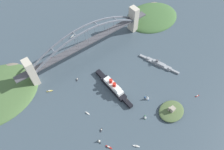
# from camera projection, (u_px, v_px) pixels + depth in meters

# --- Properties ---
(ground_plane) EXTENTS (1400.00, 1400.00, 0.00)m
(ground_plane) POSITION_uv_depth(u_px,v_px,m) (89.00, 53.00, 445.21)
(ground_plane) COLOR #3D4C56
(harbor_arch_bridge) EXTENTS (303.02, 20.05, 69.62)m
(harbor_arch_bridge) POSITION_uv_depth(u_px,v_px,m) (87.00, 42.00, 419.91)
(harbor_arch_bridge) COLOR beige
(harbor_arch_bridge) RESTS_ON ground
(headland_west_shore) EXTENTS (133.50, 105.43, 22.49)m
(headland_west_shore) POSITION_uv_depth(u_px,v_px,m) (152.00, 17.00, 515.60)
(headland_west_shore) COLOR #3D6033
(headland_west_shore) RESTS_ON ground
(ocean_liner) EXTENTS (14.75, 100.16, 20.93)m
(ocean_liner) POSITION_uv_depth(u_px,v_px,m) (113.00, 87.00, 387.03)
(ocean_liner) COLOR black
(ocean_liner) RESTS_ON ground
(naval_cruiser) EXTENTS (32.81, 83.44, 15.96)m
(naval_cruiser) POSITION_uv_depth(u_px,v_px,m) (159.00, 64.00, 424.70)
(naval_cruiser) COLOR gray
(naval_cruiser) RESTS_ON ground
(fort_island_mid_harbor) EXTENTS (46.98, 38.41, 15.51)m
(fort_island_mid_harbor) POSITION_uv_depth(u_px,v_px,m) (171.00, 111.00, 361.39)
(fort_island_mid_harbor) COLOR #4C6038
(fort_island_mid_harbor) RESTS_ON ground
(seaplane_taxiing_near_bridge) EXTENTS (11.46, 8.16, 4.95)m
(seaplane_taxiing_near_bridge) POSITION_uv_depth(u_px,v_px,m) (73.00, 37.00, 471.23)
(seaplane_taxiing_near_bridge) COLOR #B7B7B2
(seaplane_taxiing_near_bridge) RESTS_ON ground
(seaplane_second_in_formation) EXTENTS (7.17, 10.05, 4.52)m
(seaplane_second_in_formation) POSITION_uv_depth(u_px,v_px,m) (51.00, 58.00, 434.17)
(seaplane_second_in_formation) COLOR #B7B7B2
(seaplane_second_in_formation) RESTS_ON ground
(small_boat_0) EXTENTS (6.50, 4.79, 2.13)m
(small_boat_0) POSITION_uv_depth(u_px,v_px,m) (101.00, 130.00, 344.26)
(small_boat_0) COLOR black
(small_boat_0) RESTS_ON ground
(small_boat_1) EXTENTS (10.49, 6.12, 2.46)m
(small_boat_1) POSITION_uv_depth(u_px,v_px,m) (50.00, 91.00, 388.34)
(small_boat_1) COLOR gold
(small_boat_1) RESTS_ON ground
(small_boat_2) EXTENTS (4.36, 7.44, 7.33)m
(small_boat_2) POSITION_uv_depth(u_px,v_px,m) (99.00, 141.00, 331.04)
(small_boat_2) COLOR black
(small_boat_2) RESTS_ON ground
(small_boat_3) EXTENTS (6.09, 9.96, 11.63)m
(small_boat_3) POSITION_uv_depth(u_px,v_px,m) (147.00, 97.00, 375.08)
(small_boat_3) COLOR #234C8C
(small_boat_3) RESTS_ON ground
(small_boat_4) EXTENTS (3.68, 8.69, 1.97)m
(small_boat_4) POSITION_uv_depth(u_px,v_px,m) (87.00, 113.00, 362.08)
(small_boat_4) COLOR silver
(small_boat_4) RESTS_ON ground
(small_boat_5) EXTENTS (6.27, 10.57, 2.38)m
(small_boat_5) POSITION_uv_depth(u_px,v_px,m) (109.00, 147.00, 327.84)
(small_boat_5) COLOR #B2231E
(small_boat_5) RESTS_ON ground
(small_boat_6) EXTENTS (8.27, 2.41, 2.33)m
(small_boat_6) POSITION_uv_depth(u_px,v_px,m) (197.00, 96.00, 382.19)
(small_boat_6) COLOR #B2231E
(small_boat_6) RESTS_ON ground
(small_boat_7) EXTENTS (7.90, 9.16, 2.21)m
(small_boat_7) POSITION_uv_depth(u_px,v_px,m) (136.00, 146.00, 328.75)
(small_boat_7) COLOR silver
(small_boat_7) RESTS_ON ground
(small_boat_9) EXTENTS (7.10, 5.93, 2.37)m
(small_boat_9) POSITION_uv_depth(u_px,v_px,m) (77.00, 79.00, 403.93)
(small_boat_9) COLOR black
(small_boat_9) RESTS_ON ground
(small_boat_10) EXTENTS (6.93, 7.21, 8.30)m
(small_boat_10) POSITION_uv_depth(u_px,v_px,m) (145.00, 117.00, 354.54)
(small_boat_10) COLOR #2D6B3D
(small_boat_10) RESTS_ON ground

